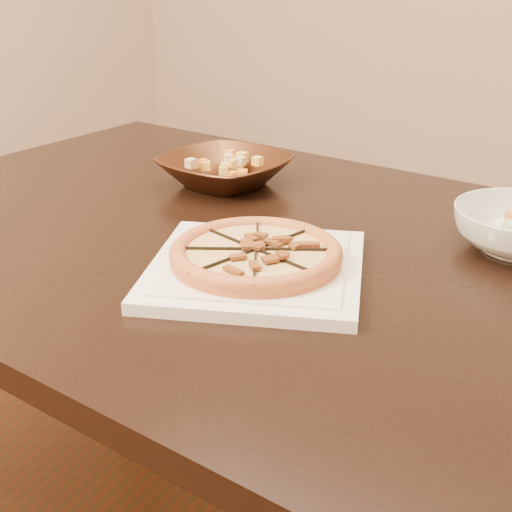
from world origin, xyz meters
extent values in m
cube|color=black|center=(-0.05, -0.13, 0.73)|extent=(1.57, 1.08, 0.04)
cylinder|color=black|center=(-0.72, 0.27, 0.35)|extent=(0.07, 0.07, 0.71)
cube|color=white|center=(0.02, -0.26, 0.76)|extent=(0.39, 0.39, 0.02)
cube|color=white|center=(0.02, -0.26, 0.77)|extent=(0.33, 0.33, 0.00)
cylinder|color=#B16435|center=(0.02, -0.26, 0.78)|extent=(0.24, 0.24, 0.01)
torus|color=#B16435|center=(0.02, -0.26, 0.79)|extent=(0.25, 0.25, 0.02)
cylinder|color=#EAD477|center=(0.02, -0.26, 0.79)|extent=(0.20, 0.20, 0.01)
cube|color=black|center=(0.02, -0.26, 0.79)|extent=(0.07, 0.23, 0.01)
cube|color=black|center=(0.02, -0.26, 0.79)|extent=(0.12, 0.21, 0.01)
cube|color=black|center=(0.02, -0.26, 0.79)|extent=(0.23, 0.07, 0.01)
cube|color=black|center=(0.02, -0.26, 0.79)|extent=(0.21, 0.12, 0.01)
cube|color=brown|center=(0.04, -0.27, 0.79)|extent=(0.03, 0.02, 0.00)
cube|color=brown|center=(0.07, -0.26, 0.79)|extent=(0.03, 0.02, 0.00)
cube|color=brown|center=(0.08, -0.24, 0.79)|extent=(0.03, 0.02, 0.00)
cube|color=brown|center=(0.04, -0.25, 0.79)|extent=(0.03, 0.03, 0.00)
cube|color=brown|center=(0.04, -0.22, 0.79)|extent=(0.02, 0.03, 0.00)
cube|color=brown|center=(0.03, -0.19, 0.79)|extent=(0.02, 0.03, 0.00)
cube|color=brown|center=(0.02, -0.23, 0.79)|extent=(0.02, 0.03, 0.00)
cube|color=brown|center=(-0.01, -0.22, 0.79)|extent=(0.03, 0.03, 0.00)
cube|color=brown|center=(-0.04, -0.22, 0.79)|extent=(0.03, 0.03, 0.00)
cube|color=brown|center=(-0.01, -0.25, 0.79)|extent=(0.03, 0.02, 0.00)
cube|color=brown|center=(-0.04, -0.27, 0.79)|extent=(0.03, 0.02, 0.00)
cube|color=brown|center=(0.01, -0.27, 0.79)|extent=(0.03, 0.02, 0.00)
cube|color=brown|center=(-0.01, -0.30, 0.79)|extent=(0.03, 0.03, 0.00)
cube|color=brown|center=(0.00, -0.32, 0.79)|extent=(0.02, 0.03, 0.00)
cube|color=brown|center=(0.02, -0.29, 0.79)|extent=(0.02, 0.03, 0.00)
cube|color=brown|center=(0.04, -0.31, 0.79)|extent=(0.02, 0.03, 0.00)
cube|color=brown|center=(0.07, -0.32, 0.79)|extent=(0.03, 0.03, 0.00)
cube|color=brown|center=(0.05, -0.28, 0.79)|extent=(0.03, 0.03, 0.00)
imported|color=#512D1A|center=(-0.25, 0.06, 0.78)|extent=(0.27, 0.27, 0.06)
cube|color=#D4B88F|center=(-0.25, 0.06, 0.82)|extent=(0.03, 0.03, 0.03)
cube|color=orange|center=(-0.23, 0.07, 0.82)|extent=(0.03, 0.03, 0.03)
cube|color=yellow|center=(-0.22, 0.08, 0.82)|extent=(0.03, 0.03, 0.03)
cube|color=#D4B88F|center=(-0.22, 0.10, 0.82)|extent=(0.03, 0.03, 0.03)
cube|color=orange|center=(-0.25, 0.07, 0.82)|extent=(0.03, 0.03, 0.03)
cube|color=yellow|center=(-0.25, 0.09, 0.82)|extent=(0.03, 0.03, 0.03)
cube|color=#D4B88F|center=(-0.26, 0.10, 0.82)|extent=(0.03, 0.03, 0.03)
cube|color=orange|center=(-0.25, 0.07, 0.82)|extent=(0.03, 0.03, 0.03)
cube|color=yellow|center=(-0.26, 0.08, 0.82)|extent=(0.03, 0.03, 0.03)
cube|color=#D4B88F|center=(-0.28, 0.08, 0.82)|extent=(0.03, 0.03, 0.03)
cube|color=orange|center=(-0.30, 0.07, 0.82)|extent=(0.03, 0.03, 0.03)
cube|color=yellow|center=(-0.26, 0.06, 0.82)|extent=(0.03, 0.03, 0.03)
cube|color=#D4B88F|center=(-0.27, 0.05, 0.82)|extent=(0.03, 0.03, 0.03)
cube|color=orange|center=(-0.28, 0.04, 0.82)|extent=(0.03, 0.03, 0.03)
cube|color=yellow|center=(-0.25, 0.06, 0.82)|extent=(0.03, 0.03, 0.03)
cube|color=#D4B88F|center=(-0.25, 0.05, 0.82)|extent=(0.03, 0.03, 0.03)
cube|color=orange|center=(-0.25, 0.03, 0.82)|extent=(0.03, 0.03, 0.03)
cube|color=yellow|center=(-0.23, 0.02, 0.82)|extent=(0.03, 0.03, 0.03)
cube|color=#D4B88F|center=(-0.24, 0.06, 0.82)|extent=(0.03, 0.03, 0.03)
cube|color=orange|center=(-0.23, 0.05, 0.82)|extent=(0.03, 0.03, 0.03)
cube|color=yellow|center=(-0.21, 0.05, 0.82)|extent=(0.03, 0.03, 0.03)
sphere|color=#A3BC84|center=(0.30, 0.03, 0.83)|extent=(0.04, 0.04, 0.04)
sphere|color=#A3BC84|center=(0.29, 0.01, 0.83)|extent=(0.04, 0.04, 0.04)
cube|color=orange|center=(0.29, 0.03, 0.83)|extent=(0.02, 0.02, 0.01)
camera|label=1|loc=(0.51, -1.05, 1.18)|focal=50.00mm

